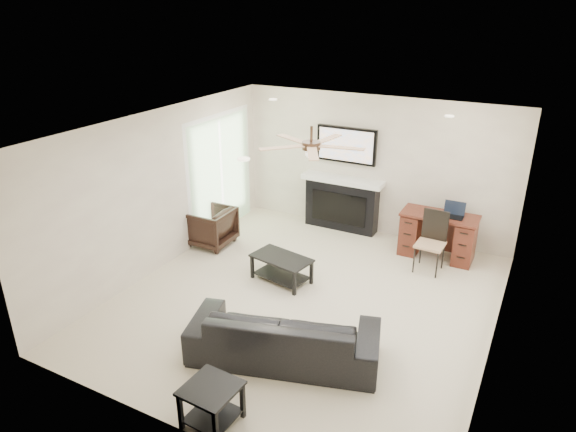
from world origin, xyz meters
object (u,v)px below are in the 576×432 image
sofa (284,335)px  coffee_table (282,269)px  desk (438,236)px  fireplace_unit (342,180)px  armchair (211,227)px

sofa → coffee_table: size_ratio=2.48×
sofa → coffee_table: bearing=-76.8°
sofa → desk: 3.65m
fireplace_unit → desk: bearing=-10.2°
coffee_table → desk: bearing=56.0°
sofa → fireplace_unit: 3.99m
fireplace_unit → armchair: bearing=-135.7°
coffee_table → fireplace_unit: 2.37m
sofa → desk: bearing=-122.0°
armchair → fireplace_unit: bearing=132.9°
desk → sofa: bearing=-105.9°
armchair → coffee_table: size_ratio=0.82×
sofa → coffee_table: sofa is taller
sofa → desk: (1.00, 3.52, 0.05)m
armchair → desk: bearing=109.4°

